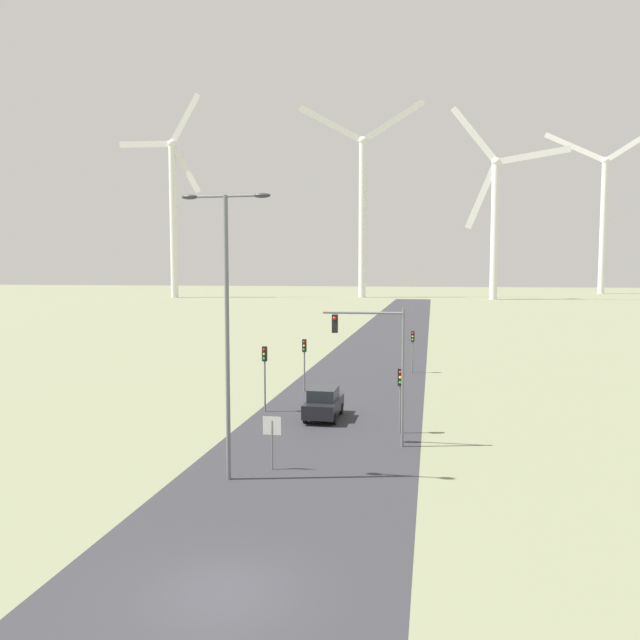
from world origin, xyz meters
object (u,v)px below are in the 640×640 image
(stop_sign_near, at_px, (272,433))
(wind_turbine_right, at_px, (604,211))
(wind_turbine_center, at_px, (495,213))
(traffic_light_post_mid_right, at_px, (413,342))
(wind_turbine_left, at_px, (362,201))
(wind_turbine_far_left, at_px, (173,205))
(car_approaching, at_px, (324,403))
(traffic_light_post_near_left, at_px, (265,364))
(traffic_light_post_near_right, at_px, (400,386))
(traffic_light_mast_overhead, at_px, (377,350))
(traffic_light_post_mid_left, at_px, (304,353))
(streetlamp, at_px, (227,306))

(stop_sign_near, bearing_deg, wind_turbine_right, 72.65)
(wind_turbine_center, bearing_deg, traffic_light_post_mid_right, -98.03)
(traffic_light_post_mid_right, relative_size, wind_turbine_right, 0.06)
(stop_sign_near, relative_size, traffic_light_post_mid_right, 0.66)
(traffic_light_post_mid_right, xyz_separation_m, wind_turbine_left, (-19.99, 140.33, 27.06))
(stop_sign_near, relative_size, wind_turbine_far_left, 0.04)
(car_approaching, xyz_separation_m, wind_turbine_center, (23.44, 150.79, 23.89))
(traffic_light_post_near_left, xyz_separation_m, wind_turbine_center, (27.26, 149.71, 21.86))
(wind_turbine_right, bearing_deg, traffic_light_post_near_right, -106.59)
(traffic_light_mast_overhead, bearing_deg, car_approaching, 125.09)
(wind_turbine_far_left, bearing_deg, traffic_light_post_near_right, -62.70)
(wind_turbine_left, distance_m, wind_turbine_right, 91.74)
(stop_sign_near, bearing_deg, traffic_light_post_near_left, 106.91)
(traffic_light_post_mid_left, relative_size, car_approaching, 0.91)
(wind_turbine_left, bearing_deg, traffic_light_mast_overhead, -83.36)
(traffic_light_post_mid_right, distance_m, wind_turbine_center, 136.73)
(traffic_light_post_mid_right, bearing_deg, wind_turbine_far_left, 120.76)
(wind_turbine_left, relative_size, wind_turbine_right, 1.01)
(streetlamp, bearing_deg, traffic_light_post_mid_right, 76.81)
(wind_turbine_left, bearing_deg, traffic_light_post_mid_right, -81.89)
(wind_turbine_far_left, distance_m, wind_turbine_right, 148.09)
(traffic_light_post_near_left, relative_size, wind_turbine_right, 0.07)
(streetlamp, xyz_separation_m, stop_sign_near, (1.45, 1.55, -5.57))
(traffic_light_post_mid_left, bearing_deg, wind_turbine_far_left, 116.64)
(traffic_light_post_near_left, distance_m, wind_turbine_left, 159.13)
(stop_sign_near, xyz_separation_m, wind_turbine_right, (65.86, 210.75, 27.63))
(stop_sign_near, height_order, wind_turbine_left, wind_turbine_left)
(traffic_light_post_mid_left, distance_m, wind_turbine_far_left, 157.30)
(wind_turbine_far_left, bearing_deg, traffic_light_post_mid_right, -59.24)
(traffic_light_post_mid_left, bearing_deg, wind_turbine_left, 94.84)
(streetlamp, xyz_separation_m, car_approaching, (2.05, 11.08, -6.30))
(streetlamp, relative_size, wind_turbine_far_left, 0.19)
(stop_sign_near, xyz_separation_m, traffic_light_mast_overhead, (4.11, 4.52, 3.12))
(traffic_light_post_near_right, xyz_separation_m, traffic_light_post_mid_left, (-7.28, 10.19, 0.21))
(stop_sign_near, bearing_deg, wind_turbine_center, 81.47)
(wind_turbine_left, xyz_separation_m, wind_turbine_right, (80.67, 43.68, -0.39))
(traffic_light_post_near_left, relative_size, traffic_light_post_near_right, 1.16)
(traffic_light_post_near_left, distance_m, traffic_light_post_mid_right, 18.19)
(traffic_light_post_mid_right, bearing_deg, car_approaching, -104.92)
(stop_sign_near, bearing_deg, car_approaching, 86.42)
(traffic_light_post_near_left, distance_m, wind_turbine_center, 153.73)
(traffic_light_post_near_left, bearing_deg, wind_turbine_far_left, 115.23)
(traffic_light_post_near_left, distance_m, traffic_light_post_mid_left, 6.69)
(streetlamp, height_order, wind_turbine_far_left, wind_turbine_far_left)
(traffic_light_post_mid_right, relative_size, wind_turbine_center, 0.06)
(car_approaching, bearing_deg, traffic_light_post_near_right, -28.87)
(traffic_light_mast_overhead, relative_size, wind_turbine_center, 0.12)
(wind_turbine_far_left, bearing_deg, wind_turbine_center, 2.61)
(traffic_light_post_mid_left, bearing_deg, car_approaching, -70.47)
(wind_turbine_left, bearing_deg, streetlamp, -85.47)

